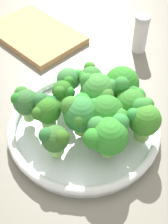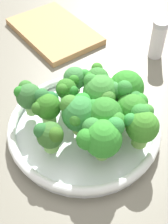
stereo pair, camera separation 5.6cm
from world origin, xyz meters
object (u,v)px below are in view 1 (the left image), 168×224
Objects in this scene: bowl at (84,128)px; broccoli_floret_5 at (131,102)px; cutting_board at (35,34)px; broccoli_floret_1 at (46,110)px; broccoli_floret_11 at (63,93)px; broccoli_floret_10 at (91,78)px; broccoli_floret_12 at (144,118)px; broccoli_floret_7 at (80,113)px; broccoli_floret_4 at (70,80)px; broccoli_floret_6 at (25,102)px; broccoli_floret_9 at (107,135)px; broccoli_floret_8 at (99,91)px; pepper_shaker at (141,34)px; broccoli_floret_2 at (55,139)px; broccoli_floret_0 at (122,85)px; broccoli_floret_3 at (107,114)px.

broccoli_floret_5 is at bearing -112.11° from bowl.
bowl is 1.19× the size of cutting_board.
broccoli_floret_5 is at bearing -114.67° from broccoli_floret_1.
broccoli_floret_11 is at bearing 166.16° from cutting_board.
broccoli_floret_10 is (9.67, 2.54, -0.22)cm from broccoli_floret_5.
broccoli_floret_7 is at bearing 52.08° from broccoli_floret_12.
broccoli_floret_5 is at bearing -103.19° from broccoli_floret_7.
broccoli_floret_6 is (-1.92, 10.37, 0.88)cm from broccoli_floret_4.
bowl is 3.54× the size of broccoli_floret_9.
broccoli_floret_1 is 10.20cm from broccoli_floret_8.
broccoli_floret_12 is at bearing -137.25° from bowl.
broccoli_floret_8 is 26.08cm from pepper_shaker.
broccoli_floret_9 reaches higher than broccoli_floret_5.
broccoli_floret_1 is 1.00× the size of broccoli_floret_6.
broccoli_floret_12 is (-14.17, -1.64, 0.86)cm from broccoli_floret_10.
broccoli_floret_10 is at bearing -53.83° from broccoli_floret_2.
bowl is at bearing -67.10° from broccoli_floret_2.
bowl is 3.59× the size of broccoli_floret_8.
broccoli_floret_4 is 24.88cm from pepper_shaker.
broccoli_floret_0 is 0.99× the size of broccoli_floret_9.
bowl is 3.78× the size of broccoli_floret_7.
broccoli_floret_10 is at bearing -83.76° from broccoli_floret_11.
cutting_board is (28.04, -14.33, -6.38)cm from broccoli_floret_6.
broccoli_floret_11 is (-1.09, -7.15, -0.50)cm from broccoli_floret_6.
broccoli_floret_2 is 8.59cm from broccoli_floret_9.
broccoli_floret_10 is 0.25× the size of cutting_board.
broccoli_floret_8 is 33.99cm from cutting_board.
broccoli_floret_8 reaches higher than broccoli_floret_5.
broccoli_floret_6 is at bearing 71.19° from broccoli_floret_0.
cutting_board is (35.83, -7.40, -6.73)cm from broccoli_floret_7.
broccoli_floret_6 is (3.58, 2.44, 0.18)cm from broccoli_floret_1.
broccoli_floret_5 is 0.90× the size of broccoli_floret_12.
pepper_shaker is at bearing -60.37° from broccoli_floret_2.
broccoli_floret_1 is 11.94cm from broccoli_floret_10.
broccoli_floret_1 is 4.34cm from broccoli_floret_6.
cutting_board is at bearing -20.60° from broccoli_floret_1.
broccoli_floret_2 is 10.82cm from broccoli_floret_11.
broccoli_floret_5 is at bearing -140.68° from broccoli_floret_8.
broccoli_floret_7 reaches higher than cutting_board.
broccoli_floret_2 is 15.17cm from broccoli_floret_4.
broccoli_floret_6 is 21.30cm from broccoli_floret_12.
broccoli_floret_3 is 1.02× the size of broccoli_floret_12.
broccoli_floret_7 reaches higher than broccoli_floret_1.
broccoli_floret_1 is 0.81× the size of broccoli_floret_9.
broccoli_floret_2 is at bearing 57.93° from broccoli_floret_9.
broccoli_floret_10 is (10.08, -3.17, -0.74)cm from broccoli_floret_3.
broccoli_floret_8 reaches higher than broccoli_floret_6.
broccoli_floret_6 is 0.27× the size of cutting_board.
broccoli_floret_4 is (11.82, -9.50, -0.24)cm from broccoli_floret_2.
pepper_shaker is at bearing -48.60° from broccoli_floret_0.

